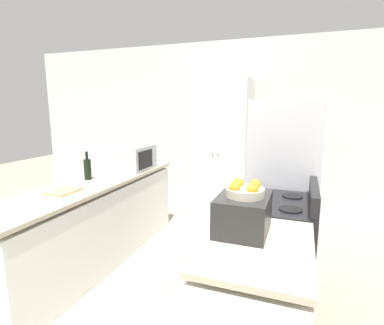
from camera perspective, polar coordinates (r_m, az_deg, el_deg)
wall_back at (r=4.68m, az=6.73°, el=6.36°), size 7.00×0.06×2.60m
counter_left at (r=3.38m, az=-18.08°, el=-11.03°), size 0.60×2.51×0.88m
counter_right at (r=2.04m, az=11.94°, el=-26.45°), size 0.60×0.86×0.88m
pantry_cabinet at (r=4.40m, az=5.51°, el=2.33°), size 0.81×0.59×2.02m
stove at (r=2.72m, az=15.09°, el=-15.82°), size 0.66×0.75×1.04m
refrigerator at (r=3.31m, az=17.02°, el=-3.65°), size 0.71×0.72×1.71m
microwave at (r=3.70m, az=-10.74°, el=0.85°), size 0.33×0.51×0.29m
wine_bottle at (r=3.35m, az=-19.27°, el=-1.12°), size 0.08×0.08×0.30m
toaster_oven at (r=1.90m, az=9.70°, el=-9.52°), size 0.31×0.41×0.23m
fruit_bowl at (r=1.85m, az=10.06°, el=-5.21°), size 0.24×0.24×0.10m
cutting_board at (r=2.96m, az=-23.31°, el=-5.03°), size 0.23×0.28×0.02m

